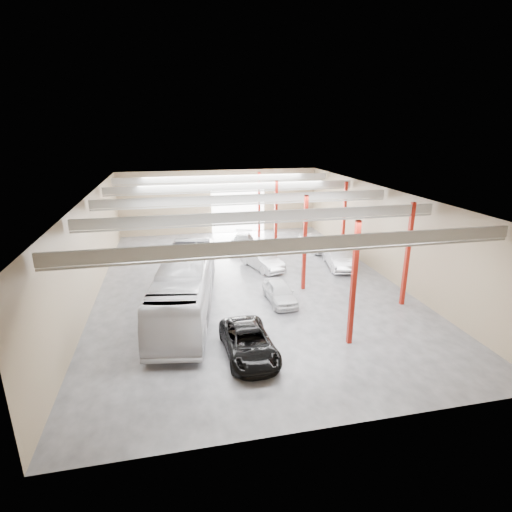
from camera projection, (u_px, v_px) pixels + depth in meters
name	position (u px, v px, depth m)	size (l,w,h in m)	color
depot_shell	(248.00, 218.00, 29.78)	(22.12, 32.12, 7.06)	#424247
coach_bus	(185.00, 287.00, 25.36)	(3.05, 13.02, 3.63)	silver
black_sedan	(249.00, 343.00, 20.86)	(2.48, 5.37, 1.49)	black
car_row_a	(280.00, 292.00, 27.29)	(1.68, 4.17, 1.42)	silver
car_row_b	(262.00, 259.00, 33.72)	(1.71, 4.91, 1.62)	silver
car_row_c	(242.00, 242.00, 39.22)	(2.00, 4.91, 1.43)	gray
car_right_near	(338.00, 257.00, 34.11)	(1.80, 5.17, 1.70)	#BCBBC1
car_right_far	(315.00, 242.00, 38.92)	(1.85, 4.60, 1.57)	silver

